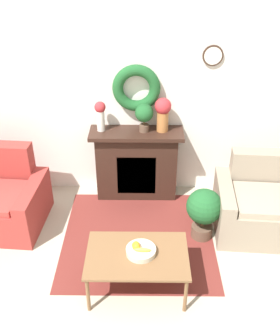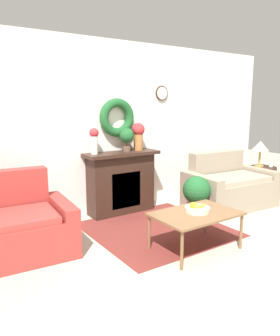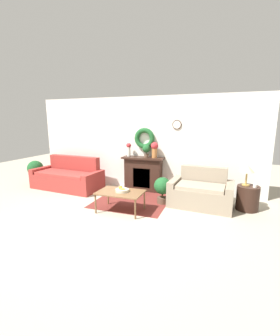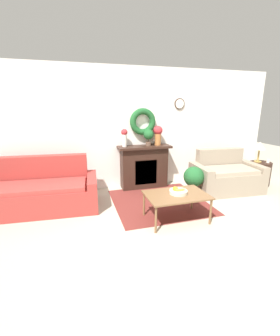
{
  "view_description": "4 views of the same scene",
  "coord_description": "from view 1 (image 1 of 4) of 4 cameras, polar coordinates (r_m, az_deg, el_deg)",
  "views": [
    {
      "loc": [
        0.18,
        -2.34,
        3.23
      ],
      "look_at": [
        0.14,
        1.48,
        0.87
      ],
      "focal_mm": 42.0,
      "sensor_mm": 36.0,
      "label": 1
    },
    {
      "loc": [
        -2.49,
        -2.2,
        1.73
      ],
      "look_at": [
        -0.16,
        1.29,
        0.91
      ],
      "focal_mm": 35.0,
      "sensor_mm": 36.0,
      "label": 2
    },
    {
      "loc": [
        2.14,
        -3.86,
        2.0
      ],
      "look_at": [
        0.31,
        1.31,
        0.86
      ],
      "focal_mm": 24.0,
      "sensor_mm": 36.0,
      "label": 3
    },
    {
      "loc": [
        -1.43,
        -2.61,
        1.85
      ],
      "look_at": [
        -0.21,
        1.51,
        0.67
      ],
      "focal_mm": 24.0,
      "sensor_mm": 36.0,
      "label": 4
    }
  ],
  "objects": [
    {
      "name": "wall_back",
      "position": [
        5.11,
        -1.44,
        10.17
      ],
      "size": [
        6.8,
        0.2,
        2.7
      ],
      "color": "white",
      "rests_on": "ground_plane"
    },
    {
      "name": "vase_on_mantel_left",
      "position": [
        5.0,
        -5.77,
        7.82
      ],
      "size": [
        0.14,
        0.14,
        0.39
      ],
      "color": "silver",
      "rests_on": "fireplace"
    },
    {
      "name": "floor_rug",
      "position": [
        4.85,
        -0.25,
        -10.02
      ],
      "size": [
        1.8,
        1.78,
        0.01
      ],
      "color": "maroon",
      "rests_on": "ground_plane"
    },
    {
      "name": "fireplace",
      "position": [
        5.3,
        -0.5,
        0.7
      ],
      "size": [
        1.21,
        0.41,
        0.99
      ],
      "color": "#331E16",
      "rests_on": "ground_plane"
    },
    {
      "name": "coffee_table",
      "position": [
        4.01,
        -0.41,
        -12.82
      ],
      "size": [
        1.02,
        0.68,
        0.46
      ],
      "color": "brown",
      "rests_on": "ground_plane"
    },
    {
      "name": "loveseat_right",
      "position": [
        5.07,
        19.15,
        -5.33
      ],
      "size": [
        1.51,
        1.0,
        0.9
      ],
      "rotation": [
        0.0,
        0.0,
        -0.07
      ],
      "color": "gray",
      "rests_on": "ground_plane"
    },
    {
      "name": "ground_plane",
      "position": [
        3.99,
        -2.41,
        -22.35
      ],
      "size": [
        16.0,
        16.0,
        0.0
      ],
      "primitive_type": "plane",
      "color": "#ADA38E"
    },
    {
      "name": "potted_plant_floor_by_loveseat",
      "position": [
        4.68,
        9.27,
        -5.95
      ],
      "size": [
        0.42,
        0.42,
        0.66
      ],
      "color": "brown",
      "rests_on": "ground_plane"
    },
    {
      "name": "fruit_bowl",
      "position": [
        3.96,
        0.01,
        -11.8
      ],
      "size": [
        0.3,
        0.3,
        0.12
      ],
      "color": "beige",
      "rests_on": "coffee_table"
    },
    {
      "name": "vase_on_mantel_right",
      "position": [
        4.97,
        3.33,
        8.1
      ],
      "size": [
        0.21,
        0.21,
        0.44
      ],
      "color": "#AD6B38",
      "rests_on": "fireplace"
    },
    {
      "name": "potted_plant_on_mantel",
      "position": [
        4.95,
        0.62,
        7.79
      ],
      "size": [
        0.23,
        0.23,
        0.37
      ],
      "color": "brown",
      "rests_on": "fireplace"
    }
  ]
}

